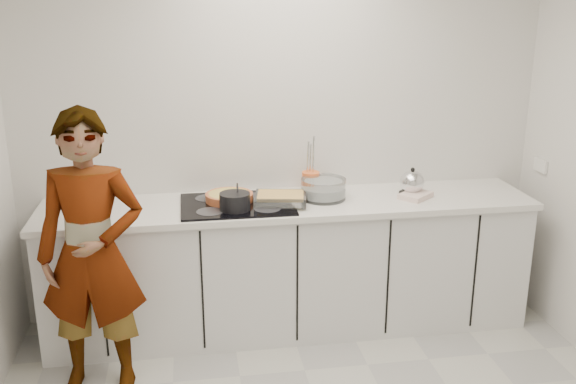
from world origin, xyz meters
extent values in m
cube|color=silver|center=(0.00, 1.60, 1.30)|extent=(3.60, 0.00, 2.60)
cube|color=white|center=(1.79, 1.33, 1.07)|extent=(0.02, 0.15, 0.09)
cube|color=silver|center=(0.00, 1.28, 0.43)|extent=(3.20, 0.58, 0.87)
cube|color=white|center=(0.00, 1.28, 0.89)|extent=(3.24, 0.64, 0.04)
cube|color=black|center=(-0.35, 1.26, 0.92)|extent=(0.72, 0.54, 0.01)
cylinder|color=#C86236|center=(-0.40, 1.32, 0.95)|extent=(0.38, 0.38, 0.05)
cylinder|color=#E7C256|center=(-0.40, 1.32, 0.97)|extent=(0.33, 0.33, 0.01)
cylinder|color=black|center=(-0.37, 1.14, 0.98)|extent=(0.25, 0.25, 0.11)
cylinder|color=silver|center=(-0.35, 1.16, 1.03)|extent=(0.02, 0.08, 0.16)
cube|color=silver|center=(-0.07, 1.22, 0.95)|extent=(0.37, 0.29, 0.06)
cube|color=#EDB866|center=(-0.07, 1.22, 0.98)|extent=(0.33, 0.26, 0.02)
cylinder|color=silver|center=(0.23, 1.31, 0.98)|extent=(0.32, 0.32, 0.14)
cylinder|color=white|center=(0.23, 1.31, 0.96)|extent=(0.27, 0.27, 0.06)
cube|color=white|center=(0.84, 1.23, 0.93)|extent=(0.26, 0.26, 0.03)
cylinder|color=black|center=(0.84, 1.30, 0.92)|extent=(0.21, 0.21, 0.02)
sphere|color=silver|center=(0.84, 1.30, 1.00)|extent=(0.20, 0.20, 0.16)
sphere|color=black|center=(0.84, 1.30, 1.09)|extent=(0.04, 0.04, 0.03)
cylinder|color=orange|center=(0.17, 1.44, 0.99)|extent=(0.15, 0.15, 0.15)
imported|color=silver|center=(-1.20, 0.77, 0.83)|extent=(0.64, 0.46, 1.65)
camera|label=1|loc=(-0.65, -2.67, 2.22)|focal=40.00mm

